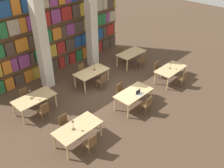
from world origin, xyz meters
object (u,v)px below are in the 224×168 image
object	(u,v)px
chair_1	(65,124)
desk_lamp_3	(94,65)
chair_3	(121,91)
chair_5	(158,69)
reading_table_4	(92,73)
pillar_center	(91,17)
chair_8	(102,81)
desk_lamp_0	(73,123)
reading_table_0	(78,129)
reading_table_2	(171,70)
laptop	(139,94)
reading_table_1	(134,94)
pillar_left	(40,32)
reading_table_3	(34,99)
chair_11	(122,53)
chair_7	(25,97)
desk_lamp_1	(171,64)
chair_4	(182,78)
chair_9	(83,71)
chair_10	(141,61)
chair_2	(147,104)
desk_lamp_2	(30,92)
chair_6	(44,110)
chair_0	(91,143)

from	to	relation	value
chair_1	desk_lamp_3	world-z (taller)	desk_lamp_3
chair_3	chair_5	size ratio (longest dim) A/B	1.00
reading_table_4	chair_1	bearing A→B (deg)	-148.33
pillar_center	chair_8	world-z (taller)	pillar_center
desk_lamp_0	chair_5	bearing A→B (deg)	6.01
desk_lamp_3	chair_5	bearing A→B (deg)	-35.97
chair_5	reading_table_0	bearing A→B (deg)	6.34
chair_8	desk_lamp_0	bearing A→B (deg)	-149.84
reading_table_2	laptop	bearing A→B (deg)	-174.65
reading_table_0	reading_table_1	size ratio (longest dim) A/B	1.00
pillar_left	chair_1	distance (m)	4.72
reading_table_3	chair_8	xyz separation A→B (m)	(3.42, -0.84, -0.20)
chair_1	chair_11	distance (m)	7.15
chair_7	desk_lamp_1	bearing A→B (deg)	150.73
reading_table_2	chair_8	world-z (taller)	chair_8
reading_table_0	chair_7	bearing A→B (deg)	92.06
pillar_left	reading_table_2	size ratio (longest dim) A/B	3.27
desk_lamp_1	reading_table_3	bearing A→B (deg)	155.89
chair_5	desk_lamp_0	bearing A→B (deg)	6.01
reading_table_2	reading_table_4	xyz separation A→B (m)	(-3.14, 2.87, 0.00)
desk_lamp_0	chair_4	xyz separation A→B (m)	(6.61, -0.82, -0.58)
chair_8	chair_9	size ratio (longest dim) A/B	1.00
reading_table_0	desk_lamp_0	world-z (taller)	desk_lamp_0
chair_3	reading_table_1	bearing A→B (deg)	89.31
reading_table_1	chair_10	xyz separation A→B (m)	(3.25, 2.07, -0.20)
chair_2	desk_lamp_0	bearing A→B (deg)	166.58
chair_4	desk_lamp_2	size ratio (longest dim) A/B	1.82
pillar_left	chair_10	size ratio (longest dim) A/B	6.72
laptop	chair_8	distance (m)	2.42
chair_9	chair_6	bearing A→B (deg)	22.51
reading_table_0	reading_table_1	distance (m)	3.29
laptop	reading_table_4	distance (m)	3.16
laptop	reading_table_4	bearing A→B (deg)	91.03
pillar_center	chair_4	bearing A→B (deg)	-73.28
chair_10	chair_4	bearing A→B (deg)	-92.43
chair_3	chair_6	xyz separation A→B (m)	(-3.43, 1.44, 0.00)
chair_5	chair_6	bearing A→B (deg)	-12.32
chair_1	desk_lamp_0	world-z (taller)	desk_lamp_0
desk_lamp_1	reading_table_4	bearing A→B (deg)	137.82
pillar_left	chair_0	size ratio (longest dim) A/B	6.72
chair_10	desk_lamp_0	bearing A→B (deg)	-163.42
desk_lamp_1	chair_11	bearing A→B (deg)	87.98
reading_table_0	chair_7	world-z (taller)	chair_7
desk_lamp_2	desk_lamp_3	distance (m)	3.72
reading_table_3	desk_lamp_2	distance (m)	0.43
pillar_center	chair_2	distance (m)	6.00
chair_2	reading_table_4	bearing A→B (deg)	90.03
desk_lamp_0	chair_11	bearing A→B (deg)	27.64
desk_lamp_1	reading_table_4	distance (m)	4.23
chair_1	chair_3	bearing A→B (deg)	179.09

